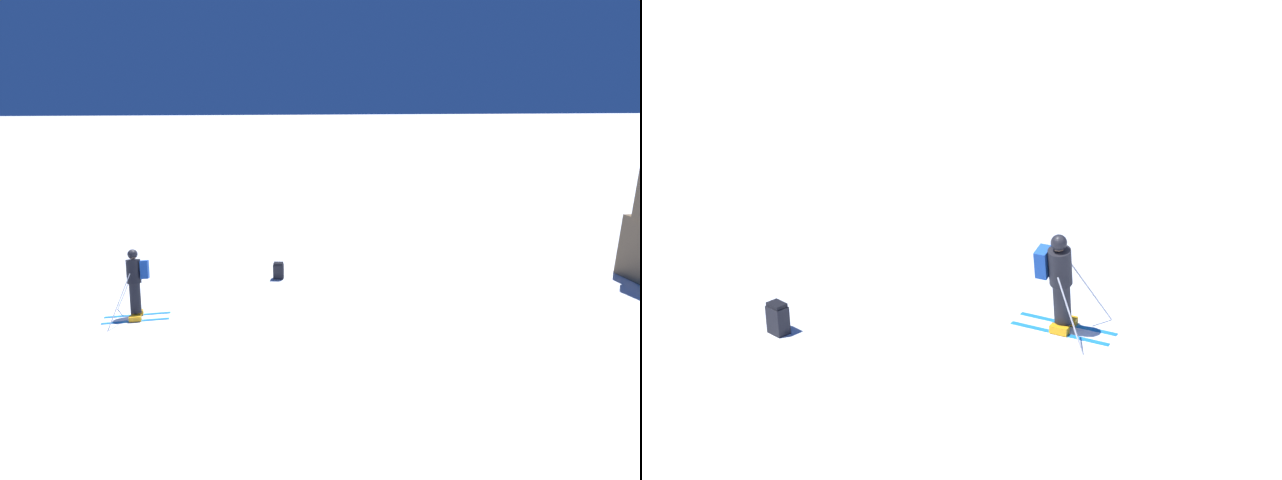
% 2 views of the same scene
% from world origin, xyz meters
% --- Properties ---
extents(ground_plane, '(300.00, 300.00, 0.00)m').
position_xyz_m(ground_plane, '(0.00, 0.00, 0.00)').
color(ground_plane, white).
extents(skier, '(1.29, 1.59, 1.69)m').
position_xyz_m(skier, '(0.65, 0.02, 0.92)').
color(skier, '#1E7AC6').
rests_on(skier, ground).
extents(spare_backpack, '(0.27, 0.34, 0.50)m').
position_xyz_m(spare_backpack, '(-1.44, 3.63, 0.24)').
color(spare_backpack, black).
rests_on(spare_backpack, ground).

